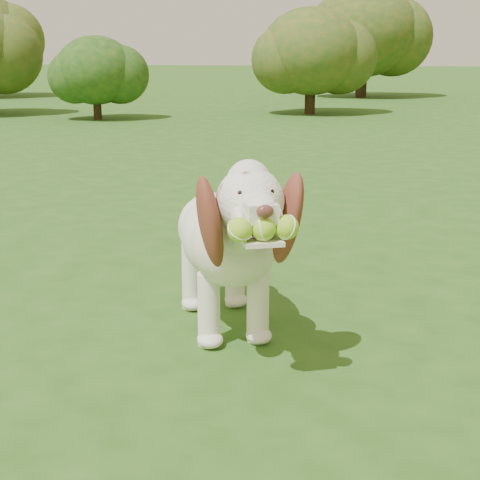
# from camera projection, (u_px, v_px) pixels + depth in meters

# --- Properties ---
(ground) EXTENTS (80.00, 80.00, 0.00)m
(ground) POSITION_uv_depth(u_px,v_px,m) (311.00, 348.00, 2.72)
(ground) COLOR #234E16
(ground) RESTS_ON ground
(dog) EXTENTS (0.67, 1.09, 0.73)m
(dog) POSITION_uv_depth(u_px,v_px,m) (227.00, 235.00, 2.78)
(dog) COLOR white
(dog) RESTS_ON ground
(shrub_a) EXTENTS (1.20, 1.20, 1.24)m
(shrub_a) POSITION_uv_depth(u_px,v_px,m) (96.00, 70.00, 10.98)
(shrub_a) COLOR #382314
(shrub_a) RESTS_ON ground
(shrub_b) EXTENTS (1.64, 1.64, 1.70)m
(shrub_b) POSITION_uv_depth(u_px,v_px,m) (311.00, 51.00, 11.79)
(shrub_b) COLOR #382314
(shrub_b) RESTS_ON ground
(shrub_i) EXTENTS (2.29, 2.29, 2.38)m
(shrub_i) POSITION_uv_depth(u_px,v_px,m) (363.00, 31.00, 15.61)
(shrub_i) COLOR #382314
(shrub_i) RESTS_ON ground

